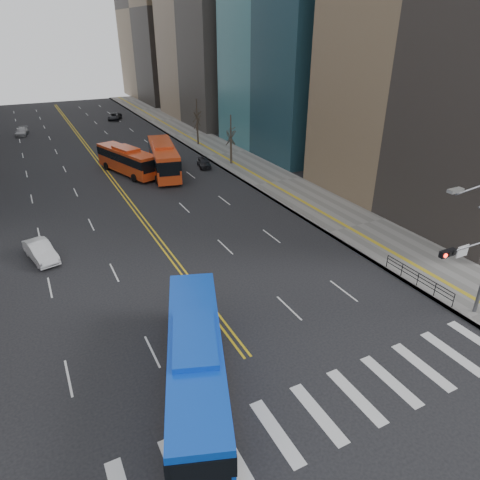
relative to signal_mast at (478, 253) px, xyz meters
The scene contains 14 objects.
ground 14.73m from the signal_mast, behind, with size 220.00×220.00×0.00m, color black.
sidewalk_right 43.43m from the signal_mast, 85.04° to the left, with size 7.00×130.00×0.15m, color slate.
crosswalk 14.73m from the signal_mast, behind, with size 26.70×4.00×0.01m.
centerline 54.98m from the signal_mast, 104.56° to the left, with size 0.55×100.00×0.01m.
signal_mast is the anchor object (origin of this frame).
pedestrian_railing 5.71m from the signal_mast, 82.40° to the left, with size 0.06×6.06×1.02m.
street_trees 38.71m from the signal_mast, 122.76° to the left, with size 35.20×47.20×7.60m.
blue_bus 17.61m from the signal_mast, behind, with size 6.70×12.58×3.61m.
red_bus_near 39.04m from the signal_mast, 100.59° to the left, with size 5.27×12.62×3.87m.
red_bus_far 41.86m from the signal_mast, 105.77° to the left, with size 5.51×11.05×3.43m.
car_white 31.37m from the signal_mast, 138.18° to the left, with size 1.58×4.52×1.49m, color silver.
car_dark_mid 38.71m from the signal_mast, 92.41° to the left, with size 1.50×3.73×1.27m, color black.
car_silver 73.91m from the signal_mast, 107.73° to the left, with size 1.75×4.32×1.25m, color #A4A3A8.
car_dark_far 77.52m from the signal_mast, 93.67° to the left, with size 2.13×4.62×1.28m, color black.
Camera 1 is at (-8.93, -11.47, 16.79)m, focal length 32.00 mm.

